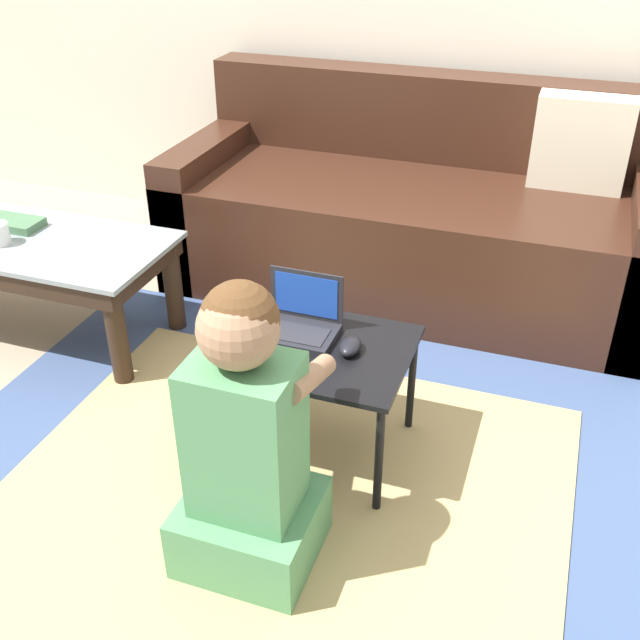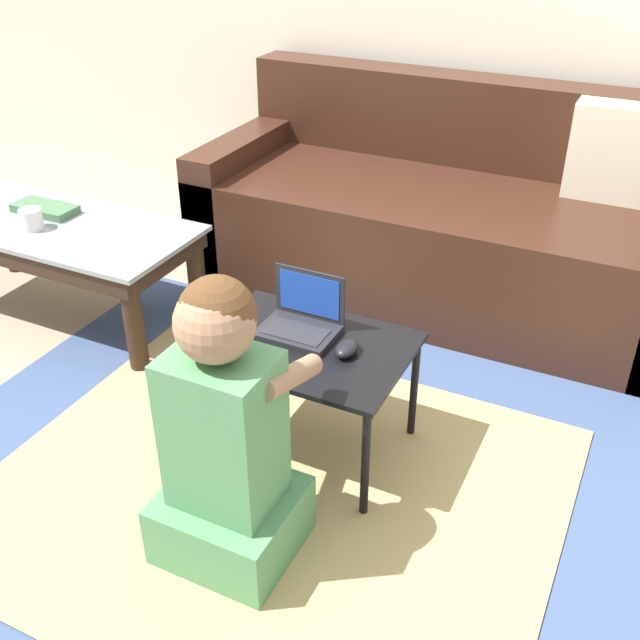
{
  "view_description": "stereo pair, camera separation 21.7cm",
  "coord_description": "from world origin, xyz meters",
  "views": [
    {
      "loc": [
        0.6,
        -1.69,
        1.57
      ],
      "look_at": [
        -0.02,
        0.06,
        0.44
      ],
      "focal_mm": 42.0,
      "sensor_mm": 36.0,
      "label": 1
    },
    {
      "loc": [
        0.8,
        -1.61,
        1.57
      ],
      "look_at": [
        -0.02,
        0.06,
        0.44
      ],
      "focal_mm": 42.0,
      "sensor_mm": 36.0,
      "label": 2
    }
  ],
  "objects": [
    {
      "name": "ground_plane",
      "position": [
        0.0,
        0.0,
        0.0
      ],
      "size": [
        16.0,
        16.0,
        0.0
      ],
      "primitive_type": "plane",
      "color": "gray"
    },
    {
      "name": "area_rug",
      "position": [
        -0.04,
        -0.22,
        0.0
      ],
      "size": [
        2.24,
        1.89,
        0.01
      ],
      "color": "#3D517A",
      "rests_on": "ground_plane"
    },
    {
      "name": "couch",
      "position": [
        0.01,
        1.2,
        0.3
      ],
      "size": [
        1.98,
        0.85,
        0.84
      ],
      "color": "#381E14",
      "rests_on": "ground_plane"
    },
    {
      "name": "coffee_table",
      "position": [
        -1.28,
        0.32,
        0.33
      ],
      "size": [
        1.11,
        0.5,
        0.4
      ],
      "color": "gray",
      "rests_on": "ground_plane"
    },
    {
      "name": "laptop_desk",
      "position": [
        -0.04,
        0.01,
        0.34
      ],
      "size": [
        0.6,
        0.43,
        0.38
      ],
      "color": "black",
      "rests_on": "ground_plane"
    },
    {
      "name": "laptop",
      "position": [
        -0.08,
        0.06,
        0.41
      ],
      "size": [
        0.23,
        0.17,
        0.18
      ],
      "color": "#232328",
      "rests_on": "laptop_desk"
    },
    {
      "name": "computer_mouse",
      "position": [
        0.09,
        0.02,
        0.4
      ],
      "size": [
        0.06,
        0.1,
        0.04
      ],
      "color": "black",
      "rests_on": "laptop_desk"
    },
    {
      "name": "person_seated",
      "position": [
        -0.03,
        -0.44,
        0.36
      ],
      "size": [
        0.34,
        0.41,
        0.81
      ],
      "color": "#518E5B",
      "rests_on": "ground_plane"
    },
    {
      "name": "cup_on_table",
      "position": [
        -1.31,
        0.24,
        0.44
      ],
      "size": [
        0.08,
        0.08,
        0.08
      ],
      "color": "white",
      "rests_on": "coffee_table"
    },
    {
      "name": "book_on_table",
      "position": [
        -1.38,
        0.38,
        0.42
      ],
      "size": [
        0.26,
        0.12,
        0.03
      ],
      "color": "#47704C",
      "rests_on": "coffee_table"
    }
  ]
}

